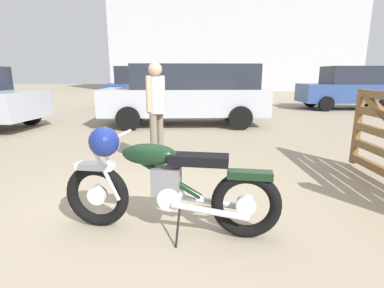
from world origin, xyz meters
name	(u,v)px	position (x,y,z in m)	size (l,w,h in m)	color
ground_plane	(157,212)	(0.00, 0.00, 0.00)	(80.00, 80.00, 0.00)	gray
vintage_motorcycle	(162,183)	(0.12, -0.39, 0.49)	(2.08, 0.73, 1.07)	black
bystander	(156,103)	(-0.27, 1.80, 1.02)	(0.30, 0.42, 1.66)	#706656
silver_sedan_mid	(350,87)	(6.69, 9.99, 0.92)	(3.95, 1.92, 1.78)	black
dark_sedan_left	(188,93)	(0.05, 5.77, 0.94)	(4.82, 2.24, 1.74)	black
blue_hatchback_right	(150,87)	(-1.82, 10.12, 0.92)	(3.96, 1.94, 1.78)	black
industrial_building	(230,31)	(3.18, 28.46, 5.64)	(22.91, 12.74, 21.04)	#B2B2B7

